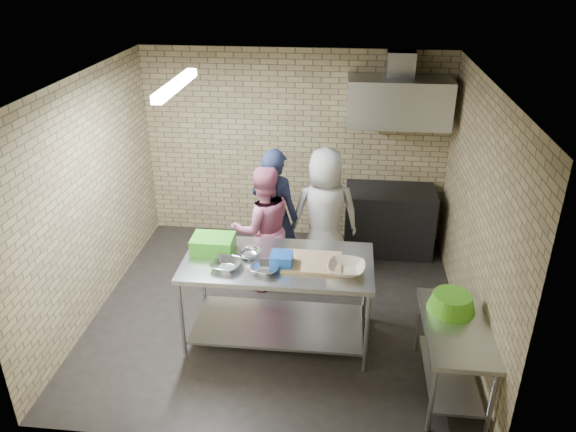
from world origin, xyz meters
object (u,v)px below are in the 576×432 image
object	(u,v)px
green_basin	(452,302)
woman_white	(325,216)
stove	(389,220)
bottle_green	(432,106)
blue_tub	(282,260)
prep_table	(278,300)
man_navy	(275,215)
woman_pink	(263,228)
green_crate	(213,244)
side_counter	(452,358)

from	to	relation	value
green_basin	woman_white	xyz separation A→B (m)	(-1.29, 1.68, 0.03)
stove	bottle_green	size ratio (longest dim) A/B	8.00
stove	blue_tub	size ratio (longest dim) A/B	5.53
prep_table	blue_tub	bearing A→B (deg)	-63.43
stove	man_navy	distance (m)	1.76
woman_pink	woman_white	distance (m)	0.79
stove	green_crate	distance (m)	2.90
woman_pink	green_crate	bearing A→B (deg)	44.98
green_crate	woman_white	xyz separation A→B (m)	(1.12, 1.21, -0.19)
blue_tub	stove	bearing A→B (deg)	61.35
woman_pink	bottle_green	bearing A→B (deg)	-168.47
prep_table	blue_tub	world-z (taller)	blue_tub
man_navy	woman_white	xyz separation A→B (m)	(0.62, 0.04, 0.00)
side_counter	green_crate	xyz separation A→B (m)	(-2.43, 0.72, 0.69)
green_basin	side_counter	bearing A→B (deg)	-85.43
green_basin	bottle_green	size ratio (longest dim) A/B	3.07
blue_tub	green_basin	world-z (taller)	blue_tub
green_crate	blue_tub	world-z (taller)	green_crate
blue_tub	green_basin	xyz separation A→B (m)	(1.66, -0.25, -0.21)
green_crate	green_basin	xyz separation A→B (m)	(2.41, -0.47, -0.23)
green_crate	bottle_green	size ratio (longest dim) A/B	2.89
stove	prep_table	bearing A→B (deg)	-120.76
blue_tub	woman_white	distance (m)	1.49
woman_pink	prep_table	bearing A→B (deg)	84.62
prep_table	stove	bearing A→B (deg)	59.24
blue_tub	man_navy	distance (m)	1.43
green_crate	bottle_green	bearing A→B (deg)	43.05
green_basin	man_navy	xyz separation A→B (m)	(-1.91, 1.64, 0.03)
woman_pink	woman_white	world-z (taller)	woman_white
stove	woman_white	distance (m)	1.26
green_basin	woman_pink	world-z (taller)	woman_pink
woman_white	woman_pink	bearing A→B (deg)	12.46
side_counter	woman_pink	bearing A→B (deg)	141.22
side_counter	green_basin	bearing A→B (deg)	94.57
side_counter	bottle_green	world-z (taller)	bottle_green
side_counter	woman_pink	size ratio (longest dim) A/B	0.75
bottle_green	woman_pink	size ratio (longest dim) A/B	0.09
green_basin	bottle_green	distance (m)	2.98
green_crate	man_navy	world-z (taller)	man_navy
prep_table	bottle_green	bearing A→B (deg)	54.11
prep_table	man_navy	bearing A→B (deg)	98.93
man_navy	stove	bearing A→B (deg)	-127.63
stove	woman_pink	size ratio (longest dim) A/B	0.75
prep_table	woman_pink	world-z (taller)	woman_pink
prep_table	man_navy	distance (m)	1.36
green_basin	bottle_green	world-z (taller)	bottle_green
stove	man_navy	xyz separation A→B (m)	(-1.48, -0.86, 0.42)
side_counter	woman_white	xyz separation A→B (m)	(-1.31, 1.93, 0.49)
green_basin	woman_pink	size ratio (longest dim) A/B	0.29
side_counter	woman_pink	distance (m)	2.65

